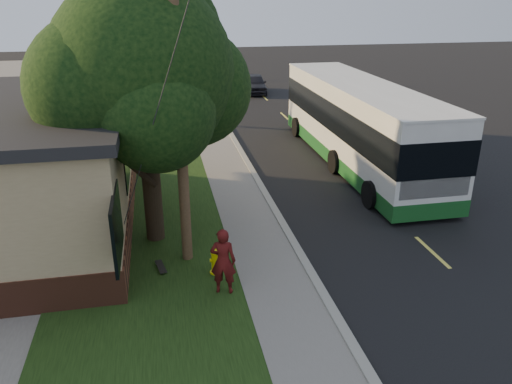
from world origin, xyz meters
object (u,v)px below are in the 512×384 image
at_px(fire_hydrant, 215,261).
at_px(bare_tree_near, 162,86).
at_px(dumpster, 42,206).
at_px(utility_pole, 179,104).
at_px(leafy_tree, 143,74).
at_px(transit_bus, 358,122).
at_px(bare_tree_far, 165,62).
at_px(traffic_signal, 202,42).
at_px(skateboarder, 223,261).
at_px(distant_car, 255,84).
at_px(skateboard_main, 161,267).

height_order(fire_hydrant, bare_tree_near, bare_tree_near).
relative_size(bare_tree_near, dumpster, 2.92).
xyz_separation_m(utility_pole, dumpster, (-4.58, 3.46, -3.98)).
relative_size(leafy_tree, transit_bus, 0.58).
height_order(bare_tree_near, dumpster, bare_tree_near).
distance_m(bare_tree_near, bare_tree_far, 12.01).
height_order(bare_tree_far, dumpster, bare_tree_far).
bearing_deg(dumpster, transit_bus, 17.27).
bearing_deg(bare_tree_far, traffic_signal, 48.81).
height_order(bare_tree_near, traffic_signal, traffic_signal).
height_order(bare_tree_near, skateboarder, bare_tree_near).
bearing_deg(bare_tree_near, bare_tree_far, 87.61).
relative_size(bare_tree_far, distant_car, 0.97).
height_order(utility_pole, bare_tree_near, utility_pole).
distance_m(leafy_tree, traffic_signal, 31.76).
xyz_separation_m(bare_tree_far, traffic_signal, (3.50, 4.00, 1.16)).
distance_m(bare_tree_near, dumpster, 14.31).
bearing_deg(bare_tree_near, fire_hydrant, -87.14).
bearing_deg(bare_tree_near, skateboard_main, -91.93).
bearing_deg(utility_pole, transit_bus, 42.23).
relative_size(skateboarder, dumpster, 1.23).
xyz_separation_m(transit_bus, distant_car, (-1.21, 17.64, -1.23)).
distance_m(transit_bus, dumpster, 13.44).
bearing_deg(bare_tree_far, skateboarder, -89.08).
height_order(fire_hydrant, transit_bus, transit_bus).
bearing_deg(distant_car, traffic_signal, 119.03).
height_order(utility_pole, skateboard_main, utility_pole).
bearing_deg(transit_bus, leafy_tree, -147.45).
relative_size(utility_pole, transit_bus, 0.67).
bearing_deg(traffic_signal, bare_tree_near, -104.04).
xyz_separation_m(traffic_signal, skateboard_main, (-4.59, -33.48, -3.04)).
relative_size(bare_tree_far, dumpster, 2.74).
relative_size(traffic_signal, distant_car, 1.32).
bearing_deg(bare_tree_near, dumpster, -107.96).
height_order(utility_pole, traffic_signal, utility_pole).
bearing_deg(dumpster, skateboarder, -45.22).
xyz_separation_m(fire_hydrant, bare_tree_near, (-0.90, 18.00, 1.72)).
relative_size(fire_hydrant, dumpster, 0.50).
bearing_deg(skateboard_main, leafy_tree, 92.24).
relative_size(leafy_tree, distant_car, 1.87).
relative_size(bare_tree_near, transit_bus, 0.32).
relative_size(transit_bus, dumpster, 9.16).
distance_m(bare_tree_near, skateboard_main, 17.60).
height_order(skateboard_main, distant_car, distant_car).
height_order(leafy_tree, skateboarder, leafy_tree).
distance_m(fire_hydrant, skateboarder, 1.12).
bearing_deg(transit_bus, skateboard_main, -138.62).
height_order(leafy_tree, dumpster, leafy_tree).
height_order(traffic_signal, distant_car, traffic_signal).
height_order(fire_hydrant, distant_car, distant_car).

